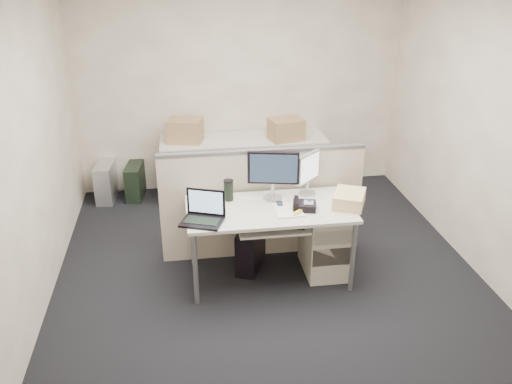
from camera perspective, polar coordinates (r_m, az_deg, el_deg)
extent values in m
cube|color=black|center=(5.24, 1.38, -8.91)|extent=(4.00, 4.50, 0.01)
cube|color=#EFE2CE|center=(6.78, -1.74, 11.43)|extent=(4.00, 0.02, 2.70)
cube|color=#EFE2CE|center=(2.67, 9.89, -10.76)|extent=(4.00, 0.02, 2.70)
cube|color=#EFE2CE|center=(4.74, -23.08, 3.65)|extent=(0.02, 4.50, 2.70)
cube|color=#EFE2CE|center=(5.34, 23.32, 5.83)|extent=(0.02, 4.50, 2.70)
cube|color=beige|center=(4.88, 1.47, -1.83)|extent=(1.50, 0.75, 0.03)
cylinder|color=slate|center=(4.72, -6.39, -8.08)|extent=(0.04, 0.04, 0.70)
cylinder|color=slate|center=(5.28, -6.71, -4.31)|extent=(0.04, 0.04, 0.70)
cylinder|color=slate|center=(4.94, 10.15, -6.73)|extent=(0.04, 0.04, 0.70)
cylinder|color=slate|center=(5.48, 8.10, -3.28)|extent=(0.04, 0.04, 0.70)
cube|color=beige|center=(4.77, 1.82, -3.80)|extent=(0.62, 0.32, 0.02)
cube|color=beige|center=(5.22, 7.31, -5.03)|extent=(0.40, 0.55, 0.65)
cube|color=#BCAD9A|center=(5.35, 0.65, -1.33)|extent=(2.00, 0.06, 1.10)
cube|color=beige|center=(6.77, -1.31, 2.64)|extent=(2.00, 0.60, 0.72)
cube|color=black|center=(4.95, 1.81, 1.71)|extent=(0.49, 0.27, 0.47)
cube|color=#B7B7BC|center=(5.09, 5.48, 1.86)|extent=(0.35, 0.34, 0.40)
cube|color=black|center=(4.58, -5.76, -1.82)|extent=(0.41, 0.36, 0.26)
cylinder|color=black|center=(4.89, 5.62, -1.39)|extent=(0.15, 0.15, 0.05)
cube|color=black|center=(4.85, 5.11, -1.47)|extent=(0.24, 0.21, 0.06)
cube|color=silver|center=(4.83, 3.39, -1.90)|extent=(0.25, 0.31, 0.01)
cube|color=#FFCF4E|center=(4.90, 3.54, -1.47)|extent=(0.11, 0.11, 0.01)
cylinder|color=black|center=(4.99, -2.91, 0.13)|extent=(0.09, 0.09, 0.19)
ellipsoid|color=yellow|center=(4.78, 4.58, -2.05)|extent=(0.16, 0.15, 0.04)
cube|color=black|center=(4.93, 2.52, -1.27)|extent=(0.06, 0.10, 0.01)
cube|color=beige|center=(4.97, 9.79, -0.72)|extent=(0.38, 0.41, 0.13)
cube|color=black|center=(4.80, 2.33, -3.28)|extent=(0.50, 0.27, 0.03)
cube|color=black|center=(5.27, -0.57, -5.84)|extent=(0.35, 0.50, 0.43)
cube|color=black|center=(6.90, -12.61, 1.13)|extent=(0.23, 0.47, 0.42)
cube|color=#B7B7BC|center=(6.93, -15.49, 1.11)|extent=(0.24, 0.51, 0.46)
cube|color=tan|center=(6.54, -7.47, 6.36)|extent=(0.46, 0.39, 0.30)
cube|color=tan|center=(6.57, 3.18, 6.53)|extent=(0.44, 0.37, 0.28)
cube|color=#A1341D|center=(6.66, -6.19, 6.55)|extent=(0.08, 0.27, 0.25)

